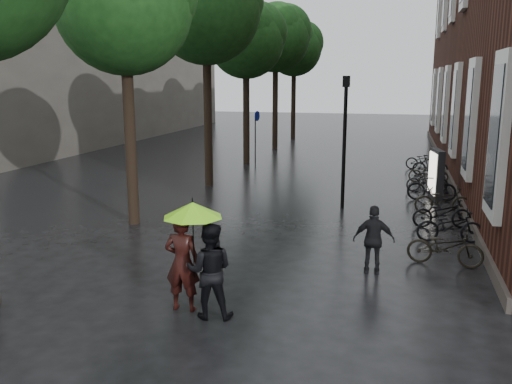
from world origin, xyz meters
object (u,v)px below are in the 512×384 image
(pedestrian_walking, at_px, (374,240))
(parked_bicycles, at_px, (435,191))
(person_black, at_px, (210,271))
(person_burgundy, at_px, (182,263))
(lamp_post, at_px, (345,129))
(ad_lightbox, at_px, (436,174))

(pedestrian_walking, relative_size, parked_bicycles, 0.11)
(person_black, xyz_separation_m, pedestrian_walking, (2.71, 3.01, -0.11))
(person_burgundy, bearing_deg, parked_bicycles, -118.11)
(pedestrian_walking, height_order, lamp_post, lamp_post)
(parked_bicycles, xyz_separation_m, ad_lightbox, (0.06, 0.71, 0.45))
(person_burgundy, bearing_deg, ad_lightbox, -116.90)
(person_burgundy, xyz_separation_m, lamp_post, (2.00, 8.85, 1.69))
(lamp_post, bearing_deg, parked_bicycles, 26.06)
(person_burgundy, relative_size, person_black, 1.04)
(ad_lightbox, xyz_separation_m, lamp_post, (-3.03, -2.17, 1.71))
(person_black, distance_m, pedestrian_walking, 4.05)
(parked_bicycles, height_order, ad_lightbox, ad_lightbox)
(person_burgundy, relative_size, ad_lightbox, 1.03)
(person_black, relative_size, ad_lightbox, 0.99)
(pedestrian_walking, bearing_deg, person_burgundy, 37.31)
(person_burgundy, bearing_deg, pedestrian_walking, -141.42)
(person_burgundy, height_order, parked_bicycles, person_burgundy)
(ad_lightbox, relative_size, lamp_post, 0.41)
(person_black, bearing_deg, lamp_post, -110.03)
(person_burgundy, xyz_separation_m, ad_lightbox, (5.03, 11.01, -0.02))
(person_black, xyz_separation_m, ad_lightbox, (4.45, 11.17, 0.02))
(lamp_post, bearing_deg, person_burgundy, -102.75)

